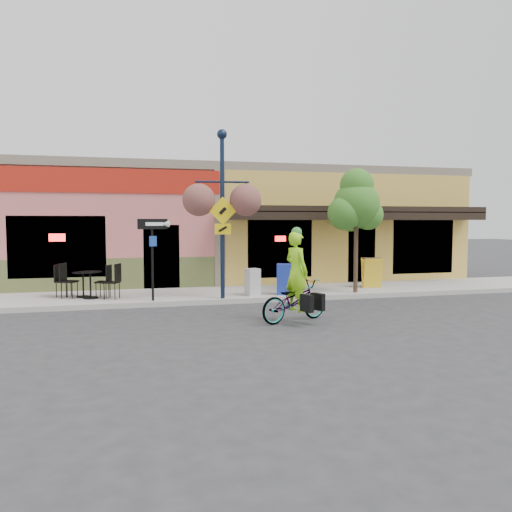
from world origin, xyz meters
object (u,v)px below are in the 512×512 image
(building, at_px, (226,225))
(street_tree, at_px, (356,230))
(newspaper_box_grey, at_px, (253,282))
(lamp_post, at_px, (222,214))
(newspaper_box_blue, at_px, (284,279))
(one_way_sign, at_px, (152,260))
(cyclist_rider, at_px, (296,282))
(bicycle, at_px, (294,301))

(building, xyz_separation_m, street_tree, (2.95, -6.63, -0.11))
(building, xyz_separation_m, newspaper_box_grey, (-0.40, -6.45, -1.69))
(lamp_post, xyz_separation_m, newspaper_box_blue, (1.98, 0.27, -1.99))
(lamp_post, bearing_deg, one_way_sign, -176.73)
(lamp_post, bearing_deg, cyclist_rider, -62.55)
(newspaper_box_grey, bearing_deg, cyclist_rider, -101.77)
(bicycle, height_order, newspaper_box_blue, newspaper_box_blue)
(building, distance_m, bicycle, 10.02)
(building, distance_m, newspaper_box_blue, 6.75)
(lamp_post, height_order, newspaper_box_grey, lamp_post)
(cyclist_rider, relative_size, one_way_sign, 0.82)
(building, distance_m, street_tree, 7.25)
(one_way_sign, distance_m, newspaper_box_blue, 4.07)
(bicycle, bearing_deg, lamp_post, -0.74)
(building, height_order, one_way_sign, building)
(cyclist_rider, bearing_deg, bicycle, 67.99)
(newspaper_box_grey, bearing_deg, street_tree, -18.84)
(bicycle, relative_size, cyclist_rider, 1.01)
(bicycle, xyz_separation_m, lamp_post, (-1.19, 3.06, 2.11))
(building, xyz_separation_m, one_way_sign, (-3.42, -6.73, -0.93))
(cyclist_rider, distance_m, newspaper_box_grey, 3.45)
(cyclist_rider, bearing_deg, building, -22.94)
(newspaper_box_blue, relative_size, newspaper_box_grey, 1.16)
(lamp_post, relative_size, newspaper_box_blue, 5.18)
(bicycle, height_order, street_tree, street_tree)
(newspaper_box_blue, bearing_deg, street_tree, 17.63)
(bicycle, xyz_separation_m, newspaper_box_grey, (-0.19, 3.41, 0.05))
(cyclist_rider, height_order, newspaper_box_blue, cyclist_rider)
(newspaper_box_blue, xyz_separation_m, newspaper_box_grey, (-0.98, 0.08, -0.06))
(bicycle, height_order, cyclist_rider, cyclist_rider)
(lamp_post, relative_size, one_way_sign, 2.11)
(bicycle, relative_size, street_tree, 0.49)
(cyclist_rider, distance_m, street_tree, 4.64)
(one_way_sign, bearing_deg, newspaper_box_grey, -14.27)
(newspaper_box_blue, bearing_deg, cyclist_rider, -82.57)
(bicycle, relative_size, newspaper_box_grey, 2.35)
(one_way_sign, distance_m, newspaper_box_grey, 3.13)
(newspaper_box_blue, bearing_deg, one_way_sign, -157.23)
(newspaper_box_blue, xyz_separation_m, street_tree, (2.37, -0.10, 1.52))
(cyclist_rider, height_order, street_tree, street_tree)
(bicycle, height_order, one_way_sign, one_way_sign)
(one_way_sign, height_order, newspaper_box_grey, one_way_sign)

